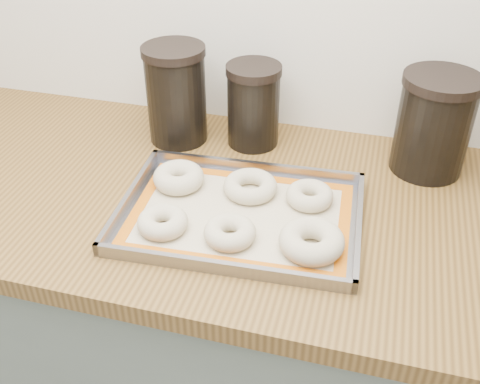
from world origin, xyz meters
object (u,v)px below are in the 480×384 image
(bagel_back_right, at_px, (310,196))
(canister_mid, at_px, (253,105))
(bagel_back_mid, at_px, (250,186))
(bagel_back_left, at_px, (179,177))
(canister_left, at_px, (176,94))
(canister_right, at_px, (434,124))
(bagel_front_right, at_px, (312,241))
(bagel_front_left, at_px, (163,222))
(baking_tray, at_px, (240,214))
(bagel_front_mid, at_px, (230,232))

(bagel_back_right, distance_m, canister_mid, 0.28)
(bagel_back_mid, relative_size, canister_mid, 0.57)
(bagel_back_left, distance_m, canister_mid, 0.25)
(canister_left, distance_m, canister_right, 0.56)
(bagel_front_right, xyz_separation_m, canister_right, (0.20, 0.34, 0.08))
(canister_right, bearing_deg, bagel_back_left, -156.92)
(bagel_front_right, height_order, canister_left, canister_left)
(bagel_back_mid, distance_m, bagel_back_right, 0.12)
(canister_left, height_order, canister_right, canister_left)
(bagel_back_mid, xyz_separation_m, bagel_back_right, (0.12, -0.00, -0.00))
(canister_right, bearing_deg, canister_left, -178.39)
(bagel_front_left, distance_m, bagel_back_left, 0.15)
(bagel_back_mid, bearing_deg, canister_right, 29.99)
(bagel_back_mid, xyz_separation_m, canister_mid, (-0.05, 0.21, 0.07))
(bagel_back_left, xyz_separation_m, canister_left, (-0.07, 0.19, 0.09))
(baking_tray, distance_m, bagel_front_left, 0.15)
(bagel_front_right, bearing_deg, baking_tray, 156.65)
(bagel_back_mid, height_order, canister_right, canister_right)
(bagel_front_right, relative_size, canister_mid, 0.62)
(bagel_front_right, xyz_separation_m, bagel_back_mid, (-0.15, 0.14, -0.00))
(bagel_front_left, relative_size, canister_mid, 0.50)
(bagel_front_mid, relative_size, canister_right, 0.44)
(bagel_front_left, xyz_separation_m, bagel_back_mid, (0.13, 0.16, -0.00))
(baking_tray, xyz_separation_m, bagel_front_left, (-0.13, -0.08, 0.02))
(bagel_back_right, distance_m, canister_right, 0.31)
(bagel_front_mid, height_order, canister_right, canister_right)
(canister_mid, bearing_deg, canister_left, -171.26)
(canister_mid, relative_size, canister_right, 0.88)
(canister_mid, bearing_deg, canister_right, -1.59)
(baking_tray, height_order, canister_mid, canister_mid)
(bagel_front_left, xyz_separation_m, bagel_front_mid, (0.13, 0.00, 0.00))
(bagel_front_mid, bearing_deg, bagel_back_right, 51.33)
(bagel_back_left, bearing_deg, bagel_back_mid, 4.53)
(bagel_front_left, bearing_deg, canister_mid, 77.46)
(bagel_front_right, height_order, bagel_back_right, bagel_front_right)
(canister_right, bearing_deg, bagel_back_mid, -150.01)
(bagel_front_left, relative_size, bagel_back_mid, 0.87)
(bagel_front_left, bearing_deg, baking_tray, 31.74)
(baking_tray, relative_size, bagel_front_mid, 5.01)
(bagel_back_right, relative_size, canister_mid, 0.49)
(baking_tray, height_order, bagel_back_mid, bagel_back_mid)
(bagel_front_mid, bearing_deg, canister_right, 45.59)
(bagel_front_mid, bearing_deg, bagel_back_left, 136.98)
(baking_tray, height_order, bagel_front_mid, bagel_front_mid)
(canister_mid, height_order, canister_right, canister_right)
(bagel_back_mid, relative_size, bagel_back_right, 1.16)
(bagel_back_right, distance_m, canister_left, 0.40)
(bagel_front_mid, height_order, canister_mid, canister_mid)
(bagel_front_left, distance_m, canister_left, 0.36)
(bagel_back_mid, distance_m, canister_mid, 0.23)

